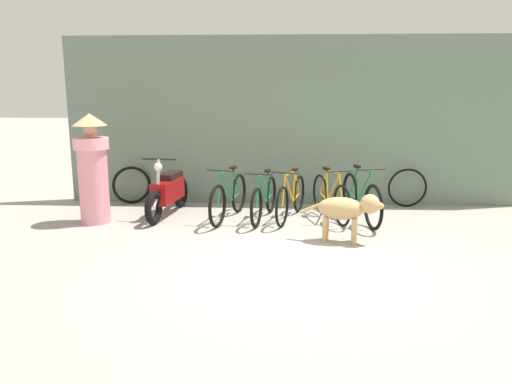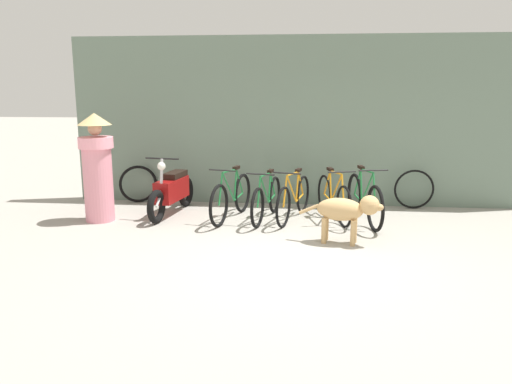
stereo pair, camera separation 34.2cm
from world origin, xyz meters
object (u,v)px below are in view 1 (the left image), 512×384
at_px(bicycle_2, 291,198).
at_px(stray_dog, 347,209).
at_px(bicycle_0, 229,198).
at_px(spare_tire_left, 132,185).
at_px(bicycle_3, 330,197).
at_px(spare_tire_right, 407,188).
at_px(person_in_robes, 93,167).
at_px(bicycle_4, 361,199).
at_px(bicycle_1, 264,199).
at_px(motorcycle, 168,192).

distance_m(bicycle_2, stray_dog, 1.47).
relative_size(bicycle_0, spare_tire_left, 2.35).
bearing_deg(bicycle_2, bicycle_0, -69.48).
xyz_separation_m(bicycle_3, spare_tire_right, (1.49, 0.91, -0.00)).
xyz_separation_m(bicycle_2, person_in_robes, (-3.18, -0.38, 0.56)).
xyz_separation_m(bicycle_2, spare_tire_left, (-2.98, 0.98, 0.00)).
distance_m(bicycle_4, stray_dog, 1.24).
distance_m(bicycle_0, spare_tire_left, 2.22).
distance_m(bicycle_1, bicycle_4, 1.59).
xyz_separation_m(stray_dog, person_in_robes, (-3.94, 0.86, 0.43)).
xyz_separation_m(stray_dog, spare_tire_left, (-3.75, 2.23, -0.13)).
distance_m(bicycle_3, spare_tire_right, 1.75).
height_order(bicycle_4, spare_tire_left, bicycle_4).
bearing_deg(bicycle_3, motorcycle, -107.91).
bearing_deg(bicycle_2, motorcycle, -77.45).
bearing_deg(motorcycle, bicycle_2, 94.95).
bearing_deg(spare_tire_right, motorcycle, -168.84).
bearing_deg(bicycle_3, bicycle_2, -100.61).
height_order(motorcycle, spare_tire_right, motorcycle).
relative_size(stray_dog, person_in_robes, 0.66).
xyz_separation_m(bicycle_0, bicycle_3, (1.69, 0.14, -0.00)).
height_order(bicycle_0, spare_tire_right, bicycle_0).
distance_m(bicycle_3, bicycle_4, 0.50).
relative_size(bicycle_0, stray_dog, 1.43).
relative_size(motorcycle, spare_tire_left, 2.50).
distance_m(bicycle_1, bicycle_3, 1.11).
xyz_separation_m(bicycle_2, spare_tire_right, (2.15, 0.98, 0.01)).
distance_m(bicycle_0, bicycle_2, 1.04).
xyz_separation_m(bicycle_2, stray_dog, (0.76, -1.25, 0.13)).
relative_size(bicycle_3, spare_tire_left, 2.22).
bearing_deg(bicycle_1, person_in_robes, -71.64).
bearing_deg(spare_tire_left, bicycle_1, -22.27).
bearing_deg(bicycle_0, bicycle_4, 104.10).
bearing_deg(bicycle_2, spare_tire_left, -91.76).
bearing_deg(bicycle_0, bicycle_3, 108.73).
relative_size(bicycle_0, spare_tire_right, 2.34).
xyz_separation_m(bicycle_0, bicycle_1, (0.59, 0.01, -0.02)).
height_order(bicycle_3, bicycle_4, bicycle_4).
xyz_separation_m(bicycle_2, bicycle_4, (1.14, -0.07, 0.03)).
bearing_deg(bicycle_4, bicycle_0, -101.50).
bearing_deg(bicycle_0, person_in_robes, -67.83).
height_order(bicycle_2, bicycle_4, bicycle_4).
bearing_deg(bicycle_4, bicycle_2, -105.11).
distance_m(stray_dog, spare_tire_right, 2.62).
height_order(bicycle_1, bicycle_3, bicycle_3).
bearing_deg(bicycle_3, person_in_robes, -99.67).
relative_size(stray_dog, spare_tire_left, 1.64).
bearing_deg(stray_dog, spare_tire_left, 161.55).
relative_size(bicycle_1, person_in_robes, 0.93).
relative_size(bicycle_3, stray_dog, 1.36).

